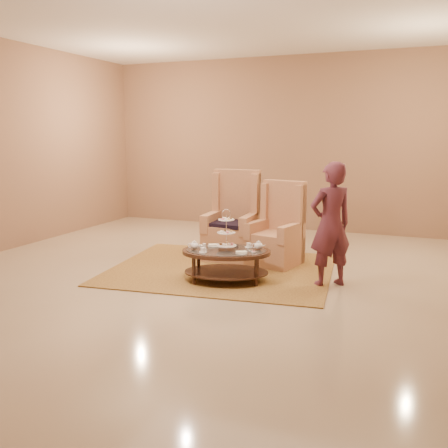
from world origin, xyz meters
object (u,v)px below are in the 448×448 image
at_px(armchair_right, 278,237).
at_px(person, 331,225).
at_px(armchair_left, 233,229).
at_px(tea_table, 226,256).

distance_m(armchair_right, person, 1.28).
bearing_deg(person, armchair_left, -69.47).
bearing_deg(person, armchair_right, -81.93).
relative_size(tea_table, armchair_right, 1.08).
relative_size(armchair_left, armchair_right, 1.11).
height_order(tea_table, armchair_left, armchair_left).
bearing_deg(person, tea_table, -25.68).
distance_m(armchair_left, person, 1.96).
bearing_deg(tea_table, person, -1.33).
bearing_deg(tea_table, armchair_right, 55.44).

